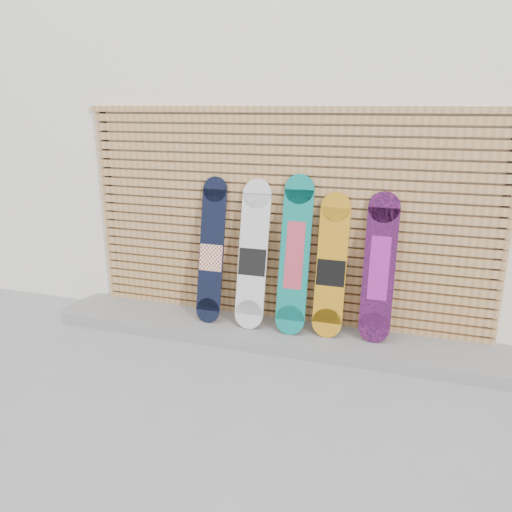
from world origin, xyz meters
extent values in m
plane|color=gray|center=(0.00, 0.00, 0.00)|extent=(80.00, 80.00, 0.00)
cube|color=white|center=(0.50, 3.50, 1.80)|extent=(12.00, 5.00, 3.60)
cube|color=gray|center=(-0.15, 0.68, 0.06)|extent=(4.60, 0.70, 0.12)
cube|color=#B37F4A|center=(-0.15, 0.97, 0.14)|extent=(4.20, 0.05, 0.08)
cube|color=#B37F4A|center=(-0.15, 0.97, 0.23)|extent=(4.20, 0.05, 0.08)
cube|color=#B37F4A|center=(-0.15, 0.97, 0.33)|extent=(4.20, 0.05, 0.07)
cube|color=#B37F4A|center=(-0.15, 0.97, 0.43)|extent=(4.20, 0.05, 0.07)
cube|color=#B37F4A|center=(-0.15, 0.97, 0.53)|extent=(4.20, 0.05, 0.07)
cube|color=#B37F4A|center=(-0.15, 0.97, 0.62)|extent=(4.20, 0.05, 0.07)
cube|color=#B37F4A|center=(-0.15, 0.97, 0.72)|extent=(4.20, 0.05, 0.07)
cube|color=#B37F4A|center=(-0.15, 0.97, 0.82)|extent=(4.20, 0.05, 0.07)
cube|color=#B37F4A|center=(-0.15, 0.97, 0.91)|extent=(4.20, 0.05, 0.07)
cube|color=#B37F4A|center=(-0.15, 0.97, 1.01)|extent=(4.20, 0.05, 0.08)
cube|color=#B37F4A|center=(-0.15, 0.97, 1.11)|extent=(4.20, 0.05, 0.08)
cube|color=#B37F4A|center=(-0.15, 0.97, 1.20)|extent=(4.20, 0.05, 0.08)
cube|color=#B37F4A|center=(-0.15, 0.97, 1.30)|extent=(4.20, 0.05, 0.08)
cube|color=#B37F4A|center=(-0.15, 0.97, 1.40)|extent=(4.20, 0.05, 0.08)
cube|color=#B37F4A|center=(-0.15, 0.97, 1.50)|extent=(4.20, 0.05, 0.08)
cube|color=#B37F4A|center=(-0.15, 0.97, 1.59)|extent=(4.20, 0.05, 0.08)
cube|color=#B37F4A|center=(-0.15, 0.97, 1.69)|extent=(4.20, 0.05, 0.08)
cube|color=#B37F4A|center=(-0.15, 0.97, 1.79)|extent=(4.20, 0.05, 0.08)
cube|color=#B37F4A|center=(-0.15, 0.97, 1.88)|extent=(4.20, 0.05, 0.08)
cube|color=#B37F4A|center=(-0.15, 0.97, 1.98)|extent=(4.20, 0.05, 0.08)
cube|color=#B37F4A|center=(-0.15, 0.97, 2.08)|extent=(4.20, 0.05, 0.08)
cube|color=#B37F4A|center=(-0.15, 0.97, 2.17)|extent=(4.20, 0.05, 0.08)
cube|color=black|center=(-2.17, 0.99, 1.12)|extent=(0.06, 0.04, 2.23)
cube|color=black|center=(1.87, 0.99, 1.12)|extent=(0.06, 0.04, 2.23)
cube|color=#B37F4A|center=(-0.15, 0.97, 2.26)|extent=(4.26, 0.07, 0.06)
cube|color=black|center=(-0.86, 0.77, 0.86)|extent=(0.26, 0.30, 1.23)
cylinder|color=black|center=(-0.86, 0.63, 0.25)|extent=(0.26, 0.08, 0.26)
cylinder|color=black|center=(-0.86, 0.91, 1.48)|extent=(0.26, 0.08, 0.26)
cube|color=white|center=(-0.86, 0.75, 0.79)|extent=(0.25, 0.09, 0.27)
cube|color=silver|center=(-0.40, 0.76, 0.86)|extent=(0.30, 0.30, 1.19)
cylinder|color=silver|center=(-0.40, 0.62, 0.26)|extent=(0.30, 0.09, 0.29)
cylinder|color=silver|center=(-0.40, 0.90, 1.45)|extent=(0.30, 0.09, 0.29)
cube|color=black|center=(-0.40, 0.74, 0.79)|extent=(0.28, 0.09, 0.27)
cube|color=#0C7870|center=(0.03, 0.76, 0.89)|extent=(0.29, 0.31, 1.26)
cylinder|color=#0C7870|center=(0.03, 0.61, 0.26)|extent=(0.29, 0.09, 0.29)
cylinder|color=#0C7870|center=(0.03, 0.90, 1.52)|extent=(0.29, 0.09, 0.29)
cube|color=#CF495C|center=(0.03, 0.76, 0.89)|extent=(0.18, 0.18, 0.65)
cube|color=#C38214|center=(0.39, 0.78, 0.81)|extent=(0.29, 0.27, 1.11)
cylinder|color=#C38214|center=(0.39, 0.66, 0.26)|extent=(0.29, 0.08, 0.29)
cylinder|color=#C38214|center=(0.39, 0.90, 1.36)|extent=(0.29, 0.08, 0.29)
cube|color=black|center=(0.39, 0.77, 0.74)|extent=(0.28, 0.08, 0.26)
cube|color=black|center=(0.84, 0.79, 0.83)|extent=(0.30, 0.25, 1.13)
cylinder|color=black|center=(0.84, 0.68, 0.27)|extent=(0.30, 0.08, 0.30)
cylinder|color=black|center=(0.84, 0.91, 1.39)|extent=(0.30, 0.08, 0.30)
cube|color=#9D1F93|center=(0.84, 0.79, 0.83)|extent=(0.18, 0.14, 0.60)
camera|label=1|loc=(1.07, -3.81, 2.32)|focal=35.00mm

